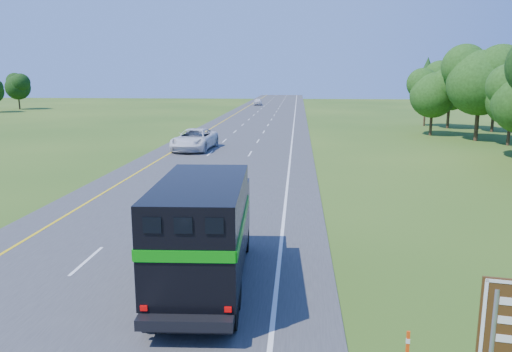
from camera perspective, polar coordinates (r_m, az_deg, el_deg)
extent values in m
cube|color=#38383A|center=(57.16, -1.36, 4.40)|extent=(15.00, 260.00, 0.04)
cube|color=yellow|center=(58.01, -6.79, 4.45)|extent=(0.15, 260.00, 0.01)
cube|color=white|center=(56.83, 4.17, 4.36)|extent=(0.15, 260.00, 0.01)
cylinder|color=black|center=(20.33, -7.61, -6.92)|extent=(0.42, 1.17, 1.15)
cylinder|color=black|center=(20.09, -1.38, -7.05)|extent=(0.42, 1.17, 1.15)
cylinder|color=black|center=(15.73, -10.68, -12.62)|extent=(0.42, 1.17, 1.15)
cylinder|color=black|center=(15.42, -2.48, -12.94)|extent=(0.42, 1.17, 1.15)
cylinder|color=black|center=(14.63, -11.77, -14.59)|extent=(0.42, 1.17, 1.15)
cylinder|color=black|center=(14.29, -2.89, -15.01)|extent=(0.42, 1.17, 1.15)
cube|color=black|center=(17.01, -5.79, -10.13)|extent=(2.92, 8.48, 0.29)
cube|color=black|center=(19.72, -4.60, -3.60)|extent=(2.65, 2.01, 1.99)
cube|color=black|center=(20.52, -4.32, -1.50)|extent=(2.30, 0.18, 0.63)
cube|color=black|center=(15.81, -6.26, -5.75)|extent=(2.91, 6.18, 2.87)
cube|color=#07890A|center=(12.91, -8.21, -9.12)|extent=(2.61, 0.17, 0.31)
cube|color=#07890A|center=(16.01, -11.00, -5.14)|extent=(0.34, 6.06, 0.31)
cube|color=#07890A|center=(15.63, -1.43, -5.33)|extent=(0.34, 6.06, 0.31)
cube|color=black|center=(12.81, -11.79, -5.53)|extent=(0.47, 0.07, 0.42)
cube|color=black|center=(12.65, -8.32, -5.62)|extent=(0.47, 0.07, 0.42)
cube|color=black|center=(12.53, -4.77, -5.70)|extent=(0.47, 0.07, 0.42)
cube|color=black|center=(13.90, -7.86, -17.13)|extent=(2.41, 0.25, 0.10)
cube|color=#B20505|center=(13.70, -12.71, -14.52)|extent=(0.19, 0.05, 0.15)
cube|color=#B20505|center=(13.33, -3.22, -14.99)|extent=(0.19, 0.05, 0.15)
imported|color=silver|center=(47.87, -7.04, 4.17)|extent=(3.78, 7.33, 1.98)
imported|color=silver|center=(121.04, 0.19, 8.48)|extent=(2.14, 4.76, 1.59)
cube|color=white|center=(12.84, 16.97, -17.59)|extent=(0.09, 0.05, 0.12)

